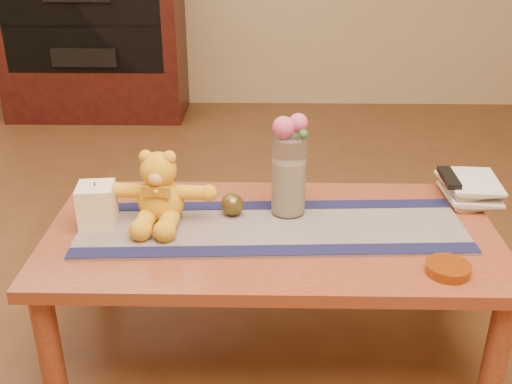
{
  "coord_description": "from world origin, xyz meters",
  "views": [
    {
      "loc": [
        -0.02,
        -1.66,
        1.38
      ],
      "look_at": [
        -0.05,
        0.0,
        0.58
      ],
      "focal_mm": 42.72,
      "sensor_mm": 36.0,
      "label": 1
    }
  ],
  "objects_px": {
    "bronze_ball": "(232,204)",
    "amber_dish": "(448,269)",
    "glass_vase": "(289,176)",
    "book_bottom": "(445,196)",
    "teddy_bear": "(160,188)",
    "tv_remote": "(449,177)",
    "pillar_candle": "(97,205)"
  },
  "relations": [
    {
      "from": "teddy_bear",
      "to": "tv_remote",
      "type": "relative_size",
      "value": 2.05
    },
    {
      "from": "bronze_ball",
      "to": "amber_dish",
      "type": "distance_m",
      "value": 0.69
    },
    {
      "from": "book_bottom",
      "to": "glass_vase",
      "type": "bearing_deg",
      "value": -169.53
    },
    {
      "from": "pillar_candle",
      "to": "tv_remote",
      "type": "xyz_separation_m",
      "value": [
        1.14,
        0.21,
        0.01
      ]
    },
    {
      "from": "glass_vase",
      "to": "bronze_ball",
      "type": "distance_m",
      "value": 0.2
    },
    {
      "from": "bronze_ball",
      "to": "book_bottom",
      "type": "xyz_separation_m",
      "value": [
        0.72,
        0.14,
        -0.03
      ]
    },
    {
      "from": "tv_remote",
      "to": "bronze_ball",
      "type": "bearing_deg",
      "value": -168.7
    },
    {
      "from": "teddy_bear",
      "to": "tv_remote",
      "type": "bearing_deg",
      "value": 13.58
    },
    {
      "from": "teddy_bear",
      "to": "bronze_ball",
      "type": "relative_size",
      "value": 4.49
    },
    {
      "from": "teddy_bear",
      "to": "book_bottom",
      "type": "xyz_separation_m",
      "value": [
        0.95,
        0.18,
        -0.11
      ]
    },
    {
      "from": "glass_vase",
      "to": "pillar_candle",
      "type": "bearing_deg",
      "value": -171.09
    },
    {
      "from": "amber_dish",
      "to": "pillar_candle",
      "type": "bearing_deg",
      "value": 166.47
    },
    {
      "from": "tv_remote",
      "to": "amber_dish",
      "type": "bearing_deg",
      "value": -103.32
    },
    {
      "from": "pillar_candle",
      "to": "bronze_ball",
      "type": "xyz_separation_m",
      "value": [
        0.42,
        0.07,
        -0.03
      ]
    },
    {
      "from": "book_bottom",
      "to": "tv_remote",
      "type": "relative_size",
      "value": 1.39
    },
    {
      "from": "bronze_ball",
      "to": "amber_dish",
      "type": "relative_size",
      "value": 0.59
    },
    {
      "from": "glass_vase",
      "to": "tv_remote",
      "type": "relative_size",
      "value": 1.62
    },
    {
      "from": "pillar_candle",
      "to": "glass_vase",
      "type": "height_order",
      "value": "glass_vase"
    },
    {
      "from": "glass_vase",
      "to": "book_bottom",
      "type": "bearing_deg",
      "value": 12.72
    },
    {
      "from": "teddy_bear",
      "to": "book_bottom",
      "type": "height_order",
      "value": "teddy_bear"
    },
    {
      "from": "teddy_bear",
      "to": "pillar_candle",
      "type": "distance_m",
      "value": 0.2
    },
    {
      "from": "glass_vase",
      "to": "bronze_ball",
      "type": "xyz_separation_m",
      "value": [
        -0.18,
        -0.02,
        -0.09
      ]
    },
    {
      "from": "bronze_ball",
      "to": "book_bottom",
      "type": "height_order",
      "value": "bronze_ball"
    },
    {
      "from": "teddy_bear",
      "to": "amber_dish",
      "type": "bearing_deg",
      "value": -15.38
    },
    {
      "from": "book_bottom",
      "to": "amber_dish",
      "type": "height_order",
      "value": "amber_dish"
    },
    {
      "from": "teddy_bear",
      "to": "pillar_candle",
      "type": "bearing_deg",
      "value": -165.82
    },
    {
      "from": "bronze_ball",
      "to": "pillar_candle",
      "type": "bearing_deg",
      "value": -170.26
    },
    {
      "from": "tv_remote",
      "to": "pillar_candle",
      "type": "bearing_deg",
      "value": -168.99
    },
    {
      "from": "book_bottom",
      "to": "teddy_bear",
      "type": "bearing_deg",
      "value": -171.51
    },
    {
      "from": "pillar_candle",
      "to": "amber_dish",
      "type": "xyz_separation_m",
      "value": [
        1.03,
        -0.25,
        -0.06
      ]
    },
    {
      "from": "pillar_candle",
      "to": "book_bottom",
      "type": "bearing_deg",
      "value": 10.74
    },
    {
      "from": "book_bottom",
      "to": "amber_dish",
      "type": "relative_size",
      "value": 1.81
    }
  ]
}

